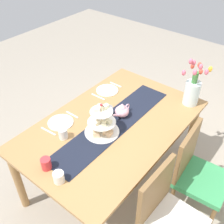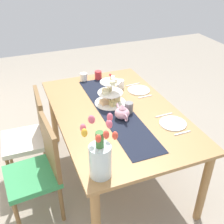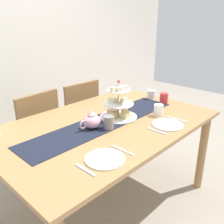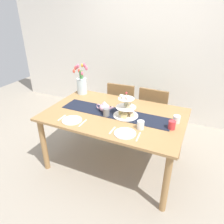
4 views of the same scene
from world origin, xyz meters
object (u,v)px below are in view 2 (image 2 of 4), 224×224
dining_table (116,119)px  mug_white_text (120,84)px  fork_left (182,133)px  cream_jug (84,77)px  knife_left (164,115)px  tiered_cake_stand (110,95)px  chair_left (39,168)px  mug_grey (129,107)px  teapot (122,113)px  knife_right (133,84)px  tulip_vase (100,156)px  dinner_plate_left (173,123)px  fork_right (145,96)px  mug_orange (98,75)px  dinner_plate_right (139,90)px  chair_right (31,133)px

dining_table → mug_white_text: (0.40, -0.21, 0.14)m
fork_left → cream_jug: bearing=20.4°
knife_left → tiered_cake_stand: bearing=44.5°
cream_jug → chair_left: bearing=144.1°
chair_left → mug_grey: size_ratio=9.58×
teapot → mug_grey: 0.12m
fork_left → knife_left: (0.29, 0.00, 0.00)m
knife_right → dining_table: bearing=139.4°
dining_table → tiered_cake_stand: tiered_cake_stand is taller
chair_left → tulip_vase: tulip_vase is taller
chair_left → mug_grey: bearing=-81.0°
knife_left → mug_white_text: mug_white_text is taller
chair_left → knife_left: (-0.03, -1.13, 0.27)m
mug_grey → chair_left: bearing=99.0°
teapot → knife_right: 0.68m
dinner_plate_left → fork_right: 0.51m
mug_grey → mug_white_text: bearing=-13.6°
mug_orange → dinner_plate_left: bearing=-164.4°
dinner_plate_right → fork_right: (-0.14, 0.00, -0.00)m
chair_left → fork_left: bearing=-105.6°
knife_left → dinner_plate_right: dinner_plate_right is taller
knife_right → mug_grey: 0.57m
dinner_plate_left → fork_right: dinner_plate_left is taller
dinner_plate_left → mug_orange: (1.08, 0.30, 0.04)m
fork_left → mug_orange: size_ratio=1.58×
chair_right → knife_right: size_ratio=5.35×
dining_table → dinner_plate_left: dinner_plate_left is taller
mug_grey → fork_left: bearing=-148.9°
dining_table → mug_white_text: mug_white_text is taller
mug_orange → cream_jug: bearing=81.6°
dinner_plate_left → fork_left: (-0.15, 0.00, -0.00)m
dinner_plate_right → fork_right: bearing=180.0°
cream_jug → knife_left: 1.06m
fork_left → knife_right: size_ratio=0.88×
mug_grey → knife_left: bearing=-120.8°
fork_right → mug_grey: mug_grey is taller
dinner_plate_right → dining_table: bearing=127.7°
mug_grey → mug_orange: mug_grey is taller
dinner_plate_right → mug_white_text: 0.20m
tulip_vase → mug_white_text: tulip_vase is taller
mug_white_text → chair_left: bearing=121.7°
chair_left → chair_right: (0.52, -0.00, 0.00)m
teapot → dinner_plate_right: (0.42, -0.37, -0.05)m
teapot → chair_right: bearing=59.3°
tulip_vase → mug_grey: 0.82m
chair_left → mug_white_text: size_ratio=9.58×
chair_left → fork_left: (-0.32, -1.13, 0.27)m
teapot → fork_left: 0.53m
knife_left → fork_right: 0.37m
chair_left → fork_left: chair_left is taller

